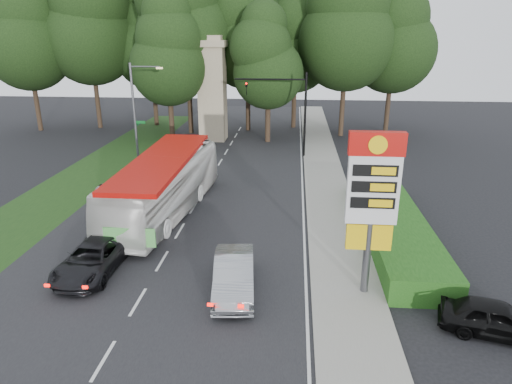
# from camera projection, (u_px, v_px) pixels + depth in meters

# --- Properties ---
(ground) EXTENTS (120.00, 120.00, 0.00)m
(ground) POSITION_uv_depth(u_px,v_px,m) (134.00, 309.00, 17.96)
(ground) COLOR black
(ground) RESTS_ON ground
(road_surface) EXTENTS (14.00, 80.00, 0.02)m
(road_surface) POSITION_uv_depth(u_px,v_px,m) (197.00, 202.00, 29.24)
(road_surface) COLOR black
(road_surface) RESTS_ON ground
(sidewalk_right) EXTENTS (3.00, 80.00, 0.12)m
(sidewalk_right) POSITION_uv_depth(u_px,v_px,m) (330.00, 206.00, 28.54)
(sidewalk_right) COLOR gray
(sidewalk_right) RESTS_ON ground
(grass_verge_left) EXTENTS (5.00, 50.00, 0.02)m
(grass_verge_left) POSITION_uv_depth(u_px,v_px,m) (93.00, 172.00, 35.63)
(grass_verge_left) COLOR #193814
(grass_verge_left) RESTS_ON ground
(hedge) EXTENTS (3.00, 14.00, 1.20)m
(hedge) POSITION_uv_depth(u_px,v_px,m) (393.00, 225.00, 24.36)
(hedge) COLOR #1A4913
(hedge) RESTS_ON ground
(gas_station_pylon) EXTENTS (2.10, 0.45, 6.85)m
(gas_station_pylon) POSITION_uv_depth(u_px,v_px,m) (373.00, 193.00, 17.62)
(gas_station_pylon) COLOR #59595E
(gas_station_pylon) RESTS_ON ground
(traffic_signal_mast) EXTENTS (6.10, 0.35, 7.20)m
(traffic_signal_mast) POSITION_uv_depth(u_px,v_px,m) (290.00, 103.00, 38.51)
(traffic_signal_mast) COLOR black
(traffic_signal_mast) RESTS_ON ground
(streetlight_signs) EXTENTS (2.75, 0.98, 8.00)m
(streetlight_signs) POSITION_uv_depth(u_px,v_px,m) (136.00, 107.00, 37.73)
(streetlight_signs) COLOR #59595E
(streetlight_signs) RESTS_ON ground
(monument) EXTENTS (3.00, 3.00, 10.05)m
(monument) POSITION_uv_depth(u_px,v_px,m) (212.00, 88.00, 44.62)
(monument) COLOR tan
(monument) RESTS_ON ground
(tree_far_west) EXTENTS (8.96, 8.96, 17.60)m
(tree_far_west) POSITION_uv_depth(u_px,v_px,m) (25.00, 28.00, 47.19)
(tree_far_west) COLOR #2D2116
(tree_far_west) RESTS_ON ground
(tree_west_mid) EXTENTS (9.80, 9.80, 19.25)m
(tree_west_mid) POSITION_uv_depth(u_px,v_px,m) (88.00, 18.00, 48.25)
(tree_west_mid) COLOR #2D2116
(tree_west_mid) RESTS_ON ground
(tree_west_near) EXTENTS (8.40, 8.40, 16.50)m
(tree_west_near) POSITION_uv_depth(u_px,v_px,m) (150.00, 35.00, 50.21)
(tree_west_near) COLOR #2D2116
(tree_west_near) RESTS_ON ground
(tree_center_left) EXTENTS (10.08, 10.08, 19.80)m
(tree_center_left) POSITION_uv_depth(u_px,v_px,m) (186.00, 14.00, 45.39)
(tree_center_left) COLOR #2D2116
(tree_center_left) RESTS_ON ground
(tree_center_right) EXTENTS (9.24, 9.24, 18.15)m
(tree_center_right) POSITION_uv_depth(u_px,v_px,m) (248.00, 25.00, 47.12)
(tree_center_right) COLOR #2D2116
(tree_center_right) RESTS_ON ground
(tree_east_near) EXTENTS (8.12, 8.12, 15.95)m
(tree_east_near) POSITION_uv_depth(u_px,v_px,m) (296.00, 38.00, 49.05)
(tree_east_near) COLOR #2D2116
(tree_east_near) RESTS_ON ground
(tree_east_mid) EXTENTS (9.52, 9.52, 18.70)m
(tree_east_mid) POSITION_uv_depth(u_px,v_px,m) (348.00, 21.00, 44.34)
(tree_east_mid) COLOR #2D2116
(tree_east_mid) RESTS_ON ground
(tree_far_east) EXTENTS (8.68, 8.68, 17.05)m
(tree_far_east) POSITION_uv_depth(u_px,v_px,m) (395.00, 32.00, 46.15)
(tree_far_east) COLOR #2D2116
(tree_far_east) RESTS_ON ground
(tree_monument_left) EXTENTS (7.28, 7.28, 14.30)m
(tree_monument_left) POSITION_uv_depth(u_px,v_px,m) (167.00, 51.00, 42.82)
(tree_monument_left) COLOR #2D2116
(tree_monument_left) RESTS_ON ground
(tree_monument_right) EXTENTS (6.72, 6.72, 13.20)m
(tree_monument_right) POSITION_uv_depth(u_px,v_px,m) (268.00, 58.00, 42.75)
(tree_monument_right) COLOR #2D2116
(tree_monument_right) RESTS_ON ground
(transit_bus) EXTENTS (4.27, 12.73, 3.48)m
(transit_bus) POSITION_uv_depth(u_px,v_px,m) (164.00, 186.00, 26.91)
(transit_bus) COLOR silver
(transit_bus) RESTS_ON ground
(sedan_silver) EXTENTS (2.11, 4.80, 1.54)m
(sedan_silver) POSITION_uv_depth(u_px,v_px,m) (234.00, 275.00, 18.99)
(sedan_silver) COLOR #97999E
(sedan_silver) RESTS_ON ground
(suv_charcoal) EXTENTS (2.35, 4.93, 1.36)m
(suv_charcoal) POSITION_uv_depth(u_px,v_px,m) (92.00, 259.00, 20.53)
(suv_charcoal) COLOR black
(suv_charcoal) RESTS_ON ground
(parked_car_black) EXTENTS (4.16, 2.55, 1.32)m
(parked_car_black) POSITION_uv_depth(u_px,v_px,m) (497.00, 319.00, 16.25)
(parked_car_black) COLOR black
(parked_car_black) RESTS_ON ground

